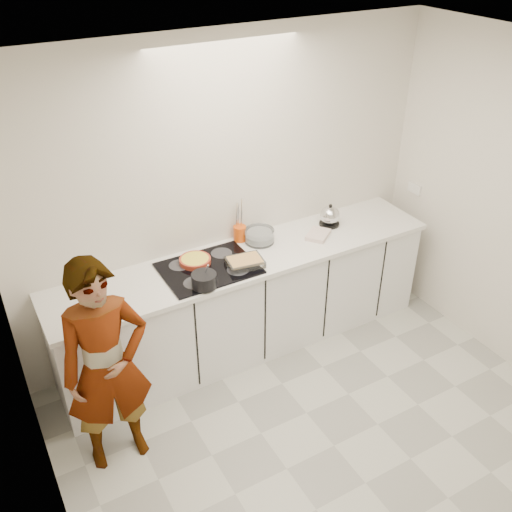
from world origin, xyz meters
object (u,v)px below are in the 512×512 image
kettle (330,216)px  cook (107,367)px  tart_dish (195,260)px  baking_dish (245,262)px  hob (209,268)px  utensil_crock (240,233)px  mixing_bowl (260,236)px  saucepan (204,280)px

kettle → cook: 2.32m
tart_dish → baking_dish: baking_dish is taller
baking_dish → cook: 1.33m
kettle → baking_dish: bearing=-166.7°
hob → utensil_crock: (0.42, 0.27, 0.06)m
hob → mixing_bowl: size_ratio=2.79×
tart_dish → hob: bearing=-61.4°
utensil_crock → cook: cook is taller
utensil_crock → saucepan: bearing=-138.9°
hob → mixing_bowl: (0.55, 0.17, 0.05)m
saucepan → mixing_bowl: (0.68, 0.38, -0.01)m
mixing_bowl → cook: cook is taller
hob → kettle: size_ratio=3.28×
tart_dish → utensil_crock: (0.48, 0.16, 0.03)m
tart_dish → saucepan: bearing=-102.6°
mixing_bowl → cook: bearing=-154.9°
mixing_bowl → kettle: 0.68m
kettle → utensil_crock: kettle is taller
tart_dish → cook: cook is taller
saucepan → kettle: (1.36, 0.33, 0.02)m
baking_dish → utensil_crock: size_ratio=2.30×
hob → saucepan: (-0.13, -0.21, 0.06)m
tart_dish → utensil_crock: size_ratio=2.30×
saucepan → utensil_crock: saucepan is taller
tart_dish → kettle: kettle is taller
utensil_crock → cook: bearing=-149.6°
mixing_bowl → kettle: (0.68, -0.04, 0.03)m
baking_dish → tart_dish: bearing=145.7°
kettle → hob: bearing=-174.3°
saucepan → cook: cook is taller
tart_dish → baking_dish: 0.39m
saucepan → cook: bearing=-158.1°
hob → tart_dish: (-0.06, 0.11, 0.03)m
hob → saucepan: 0.26m
mixing_bowl → kettle: kettle is taller
saucepan → mixing_bowl: saucepan is taller
tart_dish → saucepan: saucepan is taller
saucepan → mixing_bowl: bearing=29.0°
baking_dish → cook: size_ratio=0.19×
mixing_bowl → baking_dish: bearing=-136.4°
hob → kettle: bearing=5.7°
mixing_bowl → saucepan: bearing=-151.0°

